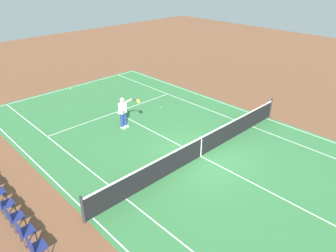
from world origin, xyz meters
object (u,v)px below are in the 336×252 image
at_px(spectator_chair_0, 35,247).
at_px(spectator_chair_1, 23,231).
at_px(tennis_net, 201,147).
at_px(tennis_ball, 161,107).
at_px(tennis_player_near, 123,111).
at_px(spectator_chair_2, 13,217).
at_px(spectator_chair_3, 3,204).

bearing_deg(spectator_chair_0, spectator_chair_1, 0.00).
height_order(tennis_net, tennis_ball, tennis_net).
bearing_deg(tennis_ball, spectator_chair_1, 115.07).
relative_size(tennis_player_near, tennis_ball, 25.71).
height_order(tennis_ball, spectator_chair_2, spectator_chair_2).
bearing_deg(spectator_chair_1, tennis_player_near, -58.75).
bearing_deg(spectator_chair_3, spectator_chair_0, 180.00).
relative_size(spectator_chair_1, spectator_chair_3, 1.00).
distance_m(tennis_player_near, tennis_ball, 3.22).
distance_m(tennis_net, spectator_chair_2, 7.64).
xyz_separation_m(tennis_ball, spectator_chair_3, (-2.95, 9.83, 0.49)).
height_order(spectator_chair_0, spectator_chair_1, same).
bearing_deg(spectator_chair_3, tennis_ball, -73.30).
bearing_deg(tennis_player_near, tennis_ball, -80.95).
height_order(tennis_player_near, spectator_chair_0, tennis_player_near).
bearing_deg(tennis_ball, spectator_chair_0, 118.89).
distance_m(tennis_net, tennis_player_near, 4.64).
distance_m(tennis_ball, spectator_chair_3, 10.27).
distance_m(spectator_chair_1, spectator_chair_2, 0.83).
height_order(tennis_ball, spectator_chair_1, spectator_chair_1).
bearing_deg(spectator_chair_2, tennis_net, -99.60).
bearing_deg(tennis_player_near, spectator_chair_0, 126.07).
bearing_deg(spectator_chair_3, spectator_chair_1, 180.00).
xyz_separation_m(tennis_net, spectator_chair_2, (1.27, 7.53, 0.03)).
height_order(tennis_player_near, spectator_chair_1, tennis_player_near).
distance_m(spectator_chair_0, spectator_chair_3, 2.48).
height_order(spectator_chair_0, spectator_chair_2, same).
relative_size(tennis_player_near, spectator_chair_0, 1.93).
relative_size(tennis_player_near, spectator_chair_2, 1.93).
bearing_deg(tennis_ball, spectator_chair_2, 111.00).
bearing_deg(tennis_player_near, tennis_net, -170.62).
distance_m(spectator_chair_0, spectator_chair_2, 1.65).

